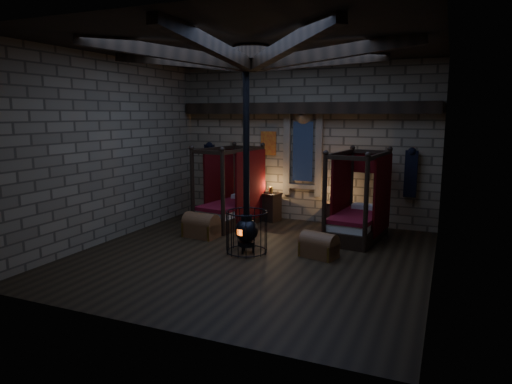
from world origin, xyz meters
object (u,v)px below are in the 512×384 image
at_px(bed_right, 358,218).
at_px(stove, 247,226).
at_px(trunk_right, 319,246).
at_px(trunk_left, 201,226).
at_px(bed_left, 231,206).

xyz_separation_m(bed_right, stove, (-1.95, -2.04, 0.07)).
height_order(trunk_right, stove, stove).
distance_m(trunk_left, trunk_right, 3.03).
distance_m(bed_right, trunk_left, 3.71).
relative_size(bed_left, bed_right, 1.02).
distance_m(trunk_left, stove, 1.70).
relative_size(trunk_left, trunk_right, 1.06).
bearing_deg(bed_right, trunk_left, -152.32).
xyz_separation_m(bed_left, trunk_right, (2.88, -1.79, -0.27)).
xyz_separation_m(trunk_right, stove, (-1.49, -0.30, 0.34)).
bearing_deg(stove, trunk_right, 23.94).
bearing_deg(bed_left, bed_right, 7.68).
bearing_deg(stove, trunk_left, 167.13).
bearing_deg(trunk_right, bed_right, 90.35).
bearing_deg(stove, bed_left, 136.12).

